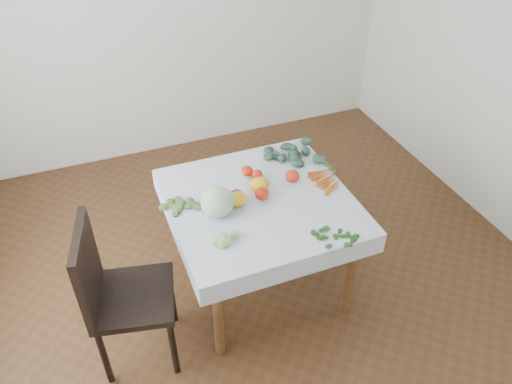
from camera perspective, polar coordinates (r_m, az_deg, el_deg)
ground at (r=3.64m, az=0.41°, el=-10.20°), size 4.00×4.00×0.00m
back_wall at (r=4.55m, az=-9.50°, el=20.11°), size 4.00×0.04×2.70m
table at (r=3.18m, az=0.46°, el=-2.31°), size 1.00×1.00×0.75m
tablecloth at (r=3.12m, az=0.47°, el=-0.92°), size 1.12×1.12×0.01m
chair at (r=2.94m, az=-15.89°, el=-10.60°), size 0.54×0.54×1.00m
cabbage at (r=2.96m, az=-4.43°, el=-1.10°), size 0.24×0.24×0.18m
tomato_a at (r=3.27m, az=0.13°, el=1.97°), size 0.10×0.10×0.07m
tomato_b at (r=3.30m, az=-1.04°, el=2.43°), size 0.09×0.09×0.07m
tomato_c at (r=3.10m, az=0.68°, el=-0.21°), size 0.10×0.10×0.08m
tomato_d at (r=3.25m, az=4.17°, el=1.82°), size 0.11×0.11×0.08m
heirloom_back at (r=3.17m, az=0.34°, el=0.85°), size 0.14×0.14×0.09m
heirloom_front at (r=3.06m, az=-2.17°, el=-0.81°), size 0.13×0.13×0.08m
onion_a at (r=3.20m, az=-0.04°, el=1.15°), size 0.10×0.10×0.07m
onion_b at (r=3.11m, az=-2.24°, el=-0.25°), size 0.08×0.08×0.06m
tomatillo_cluster at (r=2.82m, az=-3.18°, el=-5.17°), size 0.15×0.14×0.05m
carrot_bunch at (r=3.30m, az=8.09°, el=1.46°), size 0.17×0.27×0.03m
kale_bunch at (r=3.47m, az=4.32°, el=4.10°), size 0.37×0.30×0.05m
basil_bunch at (r=2.89m, az=9.10°, el=-5.10°), size 0.24×0.17×0.01m
dill_bunch at (r=3.09m, az=-8.46°, el=-1.42°), size 0.24×0.19×0.02m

